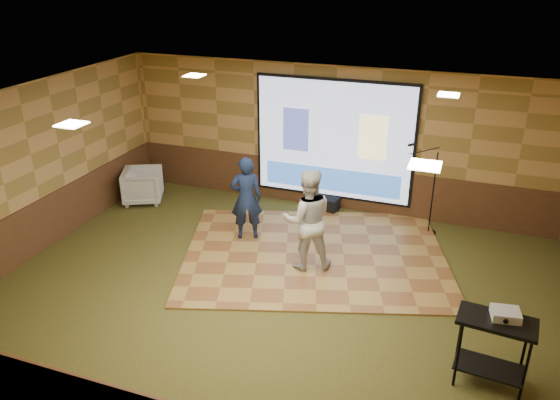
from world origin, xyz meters
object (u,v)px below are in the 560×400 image
(projector, at_px, (506,314))
(projector_screen, at_px, (333,141))
(player_right, at_px, (307,220))
(mic_stand, at_px, (428,209))
(dance_floor, at_px, (315,254))
(av_table, at_px, (494,339))
(duffel_bag, at_px, (327,204))
(player_left, at_px, (246,198))
(banquet_chair, at_px, (143,185))

(projector, bearing_deg, projector_screen, 118.17)
(player_right, bearing_deg, mic_stand, -155.77)
(projector_screen, distance_m, mic_stand, 2.32)
(projector_screen, xyz_separation_m, dance_floor, (0.26, -2.09, -1.46))
(player_right, bearing_deg, projector, 124.45)
(player_right, xyz_separation_m, av_table, (2.96, -1.89, -0.25))
(dance_floor, bearing_deg, duffel_bag, 98.82)
(player_left, relative_size, mic_stand, 0.90)
(player_left, distance_m, banquet_chair, 2.96)
(banquet_chair, bearing_deg, av_table, -140.14)
(projector, relative_size, mic_stand, 0.18)
(player_left, xyz_separation_m, banquet_chair, (-2.80, 0.83, -0.47))
(projector_screen, distance_m, dance_floor, 2.56)
(duffel_bag, bearing_deg, dance_floor, -81.18)
(banquet_chair, height_order, duffel_bag, banquet_chair)
(dance_floor, xyz_separation_m, projector, (3.03, -2.29, 1.00))
(duffel_bag, bearing_deg, projector_screen, 80.27)
(av_table, relative_size, mic_stand, 0.54)
(av_table, bearing_deg, mic_stand, 106.53)
(player_left, height_order, banquet_chair, player_left)
(player_left, bearing_deg, player_right, 129.23)
(player_right, distance_m, mic_stand, 2.76)
(player_left, distance_m, player_right, 1.52)
(player_left, distance_m, duffel_bag, 2.16)
(av_table, xyz_separation_m, projector, (0.08, 0.07, 0.34))
(projector, bearing_deg, av_table, -149.10)
(mic_stand, bearing_deg, av_table, -74.74)
(banquet_chair, relative_size, duffel_bag, 1.77)
(player_left, height_order, player_right, player_right)
(player_right, relative_size, duffel_bag, 3.85)
(dance_floor, bearing_deg, projector_screen, 97.18)
(projector, bearing_deg, player_right, 140.29)
(projector_screen, distance_m, player_right, 2.62)
(mic_stand, bearing_deg, projector, -73.38)
(projector_screen, relative_size, banquet_chair, 4.07)
(projector_screen, xyz_separation_m, player_right, (0.25, -2.55, -0.55))
(player_right, bearing_deg, banquet_chair, -43.97)
(av_table, distance_m, mic_stand, 4.12)
(projector_screen, relative_size, dance_floor, 0.72)
(player_left, bearing_deg, mic_stand, 178.11)
(av_table, distance_m, banquet_chair, 7.90)
(projector_screen, xyz_separation_m, projector, (3.29, -4.38, -0.46))
(dance_floor, bearing_deg, banquet_chair, 166.48)
(av_table, bearing_deg, player_right, 147.41)
(mic_stand, bearing_deg, banquet_chair, -175.74)
(projector_screen, distance_m, duffel_bag, 1.34)
(projector_screen, relative_size, duffel_bag, 7.20)
(dance_floor, height_order, player_right, player_right)
(av_table, height_order, banquet_chair, av_table)
(banquet_chair, bearing_deg, projector, -139.46)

